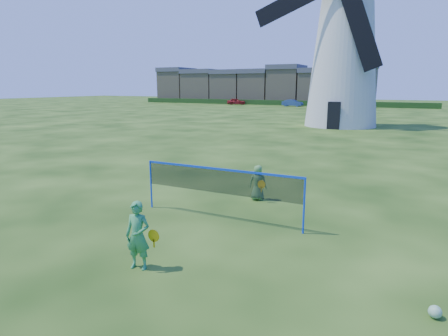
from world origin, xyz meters
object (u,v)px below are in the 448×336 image
car_left (236,101)px  windmill (344,51)px  play_ball (435,312)px  player_girl (138,236)px  player_boy (258,183)px  badminton_net (220,182)px  car_right (293,103)px

car_left → windmill: bearing=-166.2°
windmill → play_ball: 33.31m
play_ball → player_girl: bearing=-171.8°
player_girl → car_left: bearing=102.0°
player_girl → player_boy: player_girl is taller
car_left → player_boy: bearing=-178.9°
player_girl → windmill: bearing=81.6°
windmill → player_boy: bearing=-85.8°
play_ball → car_left: bearing=117.4°
player_girl → badminton_net: bearing=76.4°
windmill → play_ball: windmill is taller
badminton_net → car_left: 70.00m
car_right → car_left: bearing=87.9°
badminton_net → play_ball: (5.52, -2.72, -1.03)m
badminton_net → car_left: (-28.96, 63.73, -0.48)m
play_ball → car_right: 68.53m
badminton_net → player_girl: 3.56m
badminton_net → car_left: size_ratio=1.31×
windmill → car_left: bearing=128.2°
player_girl → car_left: player_girl is taller
player_boy → play_ball: 7.30m
player_girl → player_boy: size_ratio=1.23×
player_girl → player_boy: bearing=74.7°
windmill → player_boy: (1.96, -26.71, -6.52)m
car_right → player_boy: bearing=-159.8°
player_girl → play_ball: (5.67, 0.82, -0.64)m
badminton_net → player_boy: (0.27, 2.32, -0.53)m
windmill → player_girl: (1.54, -32.57, -6.38)m
player_boy → car_left: bearing=-75.7°
windmill → player_girl: size_ratio=14.10×
badminton_net → player_girl: bearing=-92.4°
player_girl → play_ball: player_girl is taller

